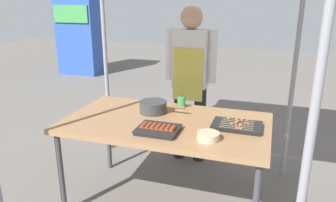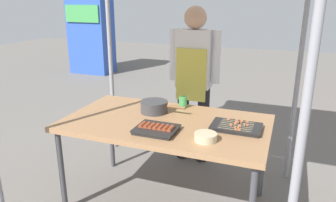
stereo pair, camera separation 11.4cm
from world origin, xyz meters
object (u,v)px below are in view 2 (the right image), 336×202
object	(u,v)px
cooking_wok	(154,106)
neighbor_stall_right	(91,36)
stall_table	(166,127)
tray_meat_skewers	(236,127)
tray_grilled_sausages	(156,129)
drink_cup_near_edge	(183,102)
vendor_woman	(194,73)
condiment_bowl	(206,137)

from	to	relation	value
cooking_wok	neighbor_stall_right	bearing A→B (deg)	129.25
stall_table	tray_meat_skewers	world-z (taller)	tray_meat_skewers
tray_grilled_sausages	drink_cup_near_edge	bearing A→B (deg)	88.78
tray_meat_skewers	vendor_woman	distance (m)	1.01
condiment_bowl	vendor_woman	bearing A→B (deg)	110.50
condiment_bowl	drink_cup_near_edge	xyz separation A→B (m)	(-0.36, 0.60, 0.02)
stall_table	condiment_bowl	size ratio (longest dim) A/B	10.30
tray_grilled_sausages	tray_meat_skewers	world-z (taller)	tray_grilled_sausages
stall_table	tray_meat_skewers	size ratio (longest dim) A/B	4.39
stall_table	neighbor_stall_right	distance (m)	5.32
vendor_woman	stall_table	bearing A→B (deg)	91.45
tray_grilled_sausages	condiment_bowl	world-z (taller)	same
tray_grilled_sausages	condiment_bowl	size ratio (longest dim) A/B	1.94
condiment_bowl	neighbor_stall_right	distance (m)	5.75
tray_meat_skewers	neighbor_stall_right	size ratio (longest dim) A/B	0.22
condiment_bowl	neighbor_stall_right	world-z (taller)	neighbor_stall_right
cooking_wok	condiment_bowl	size ratio (longest dim) A/B	2.51
stall_table	condiment_bowl	world-z (taller)	condiment_bowl
cooking_wok	neighbor_stall_right	world-z (taller)	neighbor_stall_right
tray_grilled_sausages	condiment_bowl	distance (m)	0.37
stall_table	tray_grilled_sausages	distance (m)	0.24
stall_table	tray_meat_skewers	xyz separation A→B (m)	(0.55, 0.03, 0.07)
tray_meat_skewers	drink_cup_near_edge	xyz separation A→B (m)	(-0.52, 0.33, 0.03)
tray_meat_skewers	neighbor_stall_right	xyz separation A→B (m)	(-3.93, 4.07, 0.07)
drink_cup_near_edge	tray_meat_skewers	bearing A→B (deg)	-32.07
vendor_woman	neighbor_stall_right	xyz separation A→B (m)	(-3.36, 3.26, -0.11)
vendor_woman	tray_grilled_sausages	bearing A→B (deg)	91.85
tray_meat_skewers	drink_cup_near_edge	bearing A→B (deg)	147.93
tray_grilled_sausages	condiment_bowl	xyz separation A→B (m)	(0.37, -0.02, 0.01)
stall_table	neighbor_stall_right	xyz separation A→B (m)	(-3.38, 4.10, 0.14)
stall_table	drink_cup_near_edge	size ratio (longest dim) A/B	16.20
tray_meat_skewers	condiment_bowl	distance (m)	0.32
condiment_bowl	vendor_woman	size ratio (longest dim) A/B	0.10
tray_meat_skewers	drink_cup_near_edge	size ratio (longest dim) A/B	3.69
stall_table	neighbor_stall_right	bearing A→B (deg)	129.55
drink_cup_near_edge	stall_table	bearing A→B (deg)	-94.08
drink_cup_near_edge	vendor_woman	distance (m)	0.51
condiment_bowl	neighbor_stall_right	bearing A→B (deg)	130.96
stall_table	condiment_bowl	distance (m)	0.46
neighbor_stall_right	cooking_wok	bearing A→B (deg)	-50.75
tray_meat_skewers	neighbor_stall_right	distance (m)	5.66
cooking_wok	vendor_woman	bearing A→B (deg)	78.37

